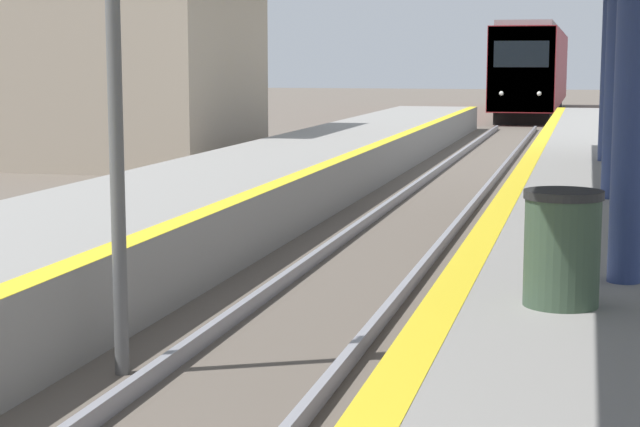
# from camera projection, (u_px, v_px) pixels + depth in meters

# --- Properties ---
(train) EXTENTS (2.67, 21.87, 4.22)m
(train) POSITION_uv_depth(u_px,v_px,m) (534.00, 70.00, 52.43)
(train) COLOR black
(train) RESTS_ON ground
(trash_bin) EXTENTS (0.56, 0.56, 0.83)m
(trash_bin) POSITION_uv_depth(u_px,v_px,m) (562.00, 248.00, 7.57)
(trash_bin) COLOR #384C38
(trash_bin) RESTS_ON platform_right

